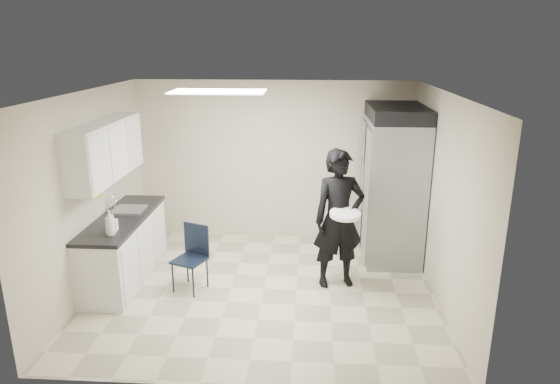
# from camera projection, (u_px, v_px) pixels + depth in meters

# --- Properties ---
(floor) EXTENTS (4.50, 4.50, 0.00)m
(floor) POSITION_uv_depth(u_px,v_px,m) (264.00, 289.00, 6.70)
(floor) COLOR #BFB696
(floor) RESTS_ON ground
(ceiling) EXTENTS (4.50, 4.50, 0.00)m
(ceiling) POSITION_uv_depth(u_px,v_px,m) (262.00, 93.00, 5.94)
(ceiling) COLOR white
(ceiling) RESTS_ON back_wall
(back_wall) EXTENTS (4.50, 0.00, 4.50)m
(back_wall) POSITION_uv_depth(u_px,v_px,m) (274.00, 160.00, 8.23)
(back_wall) COLOR #C0B49E
(back_wall) RESTS_ON floor
(left_wall) EXTENTS (0.00, 4.00, 4.00)m
(left_wall) POSITION_uv_depth(u_px,v_px,m) (90.00, 193.00, 6.46)
(left_wall) COLOR #C0B49E
(left_wall) RESTS_ON floor
(right_wall) EXTENTS (0.00, 4.00, 4.00)m
(right_wall) POSITION_uv_depth(u_px,v_px,m) (443.00, 200.00, 6.19)
(right_wall) COLOR #C0B49E
(right_wall) RESTS_ON floor
(ceiling_panel) EXTENTS (1.20, 0.60, 0.02)m
(ceiling_panel) POSITION_uv_depth(u_px,v_px,m) (218.00, 92.00, 6.37)
(ceiling_panel) COLOR white
(ceiling_panel) RESTS_ON ceiling
(lower_counter) EXTENTS (0.60, 1.90, 0.86)m
(lower_counter) POSITION_uv_depth(u_px,v_px,m) (124.00, 249.00, 6.89)
(lower_counter) COLOR silver
(lower_counter) RESTS_ON floor
(countertop) EXTENTS (0.64, 1.95, 0.05)m
(countertop) POSITION_uv_depth(u_px,v_px,m) (121.00, 219.00, 6.75)
(countertop) COLOR black
(countertop) RESTS_ON lower_counter
(sink) EXTENTS (0.42, 0.40, 0.14)m
(sink) POSITION_uv_depth(u_px,v_px,m) (129.00, 213.00, 6.99)
(sink) COLOR gray
(sink) RESTS_ON countertop
(faucet) EXTENTS (0.02, 0.02, 0.24)m
(faucet) POSITION_uv_depth(u_px,v_px,m) (114.00, 203.00, 6.96)
(faucet) COLOR silver
(faucet) RESTS_ON countertop
(upper_cabinets) EXTENTS (0.35, 1.80, 0.75)m
(upper_cabinets) POSITION_uv_depth(u_px,v_px,m) (105.00, 150.00, 6.49)
(upper_cabinets) COLOR silver
(upper_cabinets) RESTS_ON left_wall
(towel_dispenser) EXTENTS (0.22, 0.30, 0.35)m
(towel_dispenser) POSITION_uv_depth(u_px,v_px,m) (132.00, 148.00, 7.65)
(towel_dispenser) COLOR black
(towel_dispenser) RESTS_ON left_wall
(notice_sticker_left) EXTENTS (0.00, 0.12, 0.07)m
(notice_sticker_left) POSITION_uv_depth(u_px,v_px,m) (94.00, 197.00, 6.58)
(notice_sticker_left) COLOR yellow
(notice_sticker_left) RESTS_ON left_wall
(notice_sticker_right) EXTENTS (0.00, 0.12, 0.07)m
(notice_sticker_right) POSITION_uv_depth(u_px,v_px,m) (101.00, 195.00, 6.78)
(notice_sticker_right) COLOR yellow
(notice_sticker_right) RESTS_ON left_wall
(commercial_fridge) EXTENTS (0.80, 1.35, 2.10)m
(commercial_fridge) POSITION_uv_depth(u_px,v_px,m) (392.00, 189.00, 7.50)
(commercial_fridge) COLOR gray
(commercial_fridge) RESTS_ON floor
(fridge_compressor) EXTENTS (0.80, 1.35, 0.20)m
(fridge_compressor) POSITION_uv_depth(u_px,v_px,m) (397.00, 113.00, 7.17)
(fridge_compressor) COLOR black
(fridge_compressor) RESTS_ON commercial_fridge
(folding_chair) EXTENTS (0.50, 0.50, 0.85)m
(folding_chair) POSITION_uv_depth(u_px,v_px,m) (189.00, 260.00, 6.55)
(folding_chair) COLOR black
(folding_chair) RESTS_ON floor
(man_tuxedo) EXTENTS (0.78, 0.62, 1.88)m
(man_tuxedo) POSITION_uv_depth(u_px,v_px,m) (339.00, 219.00, 6.57)
(man_tuxedo) COLOR black
(man_tuxedo) RESTS_ON floor
(bucket_lid) EXTENTS (0.48, 0.48, 0.05)m
(bucket_lid) POSITION_uv_depth(u_px,v_px,m) (345.00, 214.00, 6.29)
(bucket_lid) COLOR white
(bucket_lid) RESTS_ON man_tuxedo
(soap_bottle_a) EXTENTS (0.17, 0.17, 0.32)m
(soap_bottle_a) POSITION_uv_depth(u_px,v_px,m) (110.00, 223.00, 6.07)
(soap_bottle_a) COLOR white
(soap_bottle_a) RESTS_ON countertop
(soap_bottle_b) EXTENTS (0.10, 0.11, 0.22)m
(soap_bottle_b) POSITION_uv_depth(u_px,v_px,m) (113.00, 222.00, 6.23)
(soap_bottle_b) COLOR #A9A8B4
(soap_bottle_b) RESTS_ON countertop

